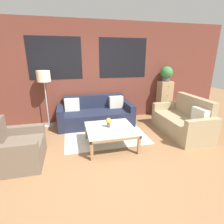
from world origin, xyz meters
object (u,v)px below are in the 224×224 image
Objects in this scene: coffee_table at (110,130)px; potted_plant at (166,73)px; drawer_cabinet at (164,99)px; settee_vintage at (183,122)px; couch_dark at (96,115)px; floor_lamp at (44,79)px; flower_vase at (109,122)px; armchair_corner at (17,149)px.

coffee_table is 2.83m from potted_plant.
settee_vintage is at bearing -99.83° from drawer_cabinet.
floor_lamp is at bearing 172.49° from couch_dark.
flower_vase is (0.08, -1.28, 0.25)m from couch_dark.
flower_vase is at bearing -144.95° from potted_plant.
settee_vintage is 1.94m from flower_vase.
couch_dark reaches higher than coffee_table.
armchair_corner is 1.79m from coffee_table.
floor_lamp is at bearing -178.94° from drawer_cabinet.
coffee_table is at bearing -64.37° from flower_vase.
potted_plant is (2.14, 1.57, 1.00)m from coffee_table.
couch_dark is 2.28m from armchair_corner.
potted_plant is (0.00, 0.00, 0.80)m from drawer_cabinet.
settee_vintage is 3.68m from floor_lamp.
armchair_corner is at bearing -173.42° from settee_vintage.
couch_dark is 1.84× the size of drawer_cabinet.
drawer_cabinet is (2.14, 1.57, 0.20)m from coffee_table.
floor_lamp is at bearing 133.44° from flower_vase.
floor_lamp reaches higher than coffee_table.
potted_plant reaches higher than flower_vase.
armchair_corner is 1.79m from flower_vase.
drawer_cabinet is at bearing 35.05° from flower_vase.
drawer_cabinet is (0.24, 1.38, 0.25)m from settee_vintage.
drawer_cabinet is (3.91, 1.80, 0.28)m from armchair_corner.
flower_vase is at bearing -144.95° from drawer_cabinet.
flower_vase is at bearing 115.63° from coffee_table.
couch_dark is 2.03× the size of coffee_table.
floor_lamp is 3.54m from potted_plant.
couch_dark is 1.65m from floor_lamp.
flower_vase is (-0.03, 0.05, 0.17)m from coffee_table.
coffee_table is at bearing -143.70° from drawer_cabinet.
potted_plant reaches higher than drawer_cabinet.
potted_plant is at bearing 36.31° from coffee_table.
armchair_corner is at bearing -136.76° from couch_dark.
flower_vase is at bearing 9.14° from armchair_corner.
settee_vintage is 1.74m from potted_plant.
settee_vintage is 1.04× the size of floor_lamp.
settee_vintage reaches higher than flower_vase.
settee_vintage reaches higher than coffee_table.
settee_vintage is at bearing -99.83° from potted_plant.
coffee_table is at bearing -47.06° from floor_lamp.
potted_plant is at bearing 5.99° from couch_dark.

